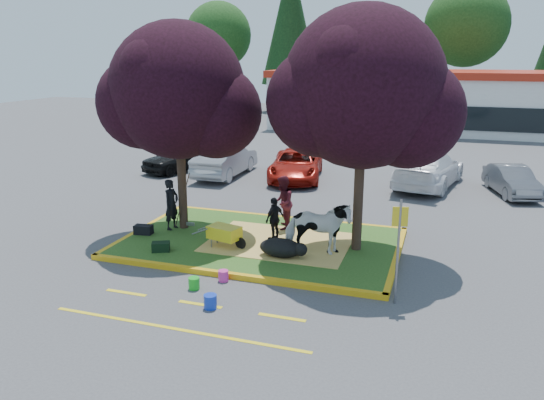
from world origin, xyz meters
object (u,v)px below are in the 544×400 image
(wheelbarrow, at_px, (225,233))
(sign_post, at_px, (399,240))
(car_black, at_px, (181,157))
(handler, at_px, (171,204))
(bucket_pink, at_px, (223,276))
(bucket_green, at_px, (194,283))
(bucket_blue, at_px, (210,302))
(cow, at_px, (317,228))
(car_silver, at_px, (225,160))
(calf, at_px, (281,248))

(wheelbarrow, distance_m, sign_post, 5.52)
(car_black, bearing_deg, handler, -42.27)
(bucket_pink, xyz_separation_m, car_black, (-7.30, 11.63, 0.56))
(bucket_green, relative_size, bucket_blue, 0.91)
(cow, height_order, bucket_blue, cow)
(cow, distance_m, handler, 5.07)
(handler, distance_m, bucket_green, 4.52)
(handler, height_order, car_silver, handler)
(wheelbarrow, height_order, bucket_green, wheelbarrow)
(bucket_pink, bearing_deg, calf, 59.43)
(handler, height_order, wheelbarrow, handler)
(bucket_blue, bearing_deg, bucket_green, 135.08)
(car_black, bearing_deg, cow, -23.90)
(bucket_pink, distance_m, bucket_blue, 1.52)
(handler, relative_size, bucket_pink, 5.76)
(calf, bearing_deg, car_black, 123.15)
(sign_post, distance_m, car_silver, 14.38)
(cow, distance_m, wheelbarrow, 2.76)
(calf, distance_m, handler, 4.31)
(calf, distance_m, bucket_green, 2.83)
(calf, xyz_separation_m, sign_post, (3.30, -1.61, 1.15))
(wheelbarrow, height_order, sign_post, sign_post)
(cow, xyz_separation_m, bucket_blue, (-1.62, -3.67, -0.77))
(wheelbarrow, relative_size, car_black, 0.41)
(sign_post, bearing_deg, bucket_pink, 167.67)
(handler, bearing_deg, bucket_pink, -123.90)
(cow, bearing_deg, car_black, 32.49)
(bucket_pink, distance_m, car_silver, 12.21)
(bucket_pink, bearing_deg, car_black, 122.10)
(sign_post, relative_size, bucket_pink, 8.89)
(bucket_blue, xyz_separation_m, car_black, (-7.61, 13.12, 0.54))
(wheelbarrow, distance_m, bucket_green, 2.66)
(calf, distance_m, car_black, 12.94)
(car_silver, bearing_deg, bucket_pink, 112.64)
(cow, relative_size, car_silver, 0.40)
(bucket_blue, bearing_deg, wheelbarrow, 107.91)
(bucket_green, bearing_deg, wheelbarrow, 96.29)
(sign_post, distance_m, bucket_pink, 4.55)
(cow, xyz_separation_m, sign_post, (2.38, -2.09, 0.64))
(wheelbarrow, xyz_separation_m, car_black, (-6.50, 9.69, 0.12))
(wheelbarrow, bearing_deg, bucket_pink, -53.14)
(cow, relative_size, wheelbarrow, 1.10)
(wheelbarrow, bearing_deg, calf, 7.40)
(bucket_green, bearing_deg, sign_post, 9.06)
(bucket_pink, xyz_separation_m, car_silver, (-4.74, 11.24, 0.62))
(bucket_green, height_order, bucket_pink, bucket_green)
(sign_post, bearing_deg, handler, 145.17)
(cow, bearing_deg, bucket_pink, 126.60)
(sign_post, xyz_separation_m, car_silver, (-9.06, 11.14, -0.80))
(handler, height_order, bucket_blue, handler)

